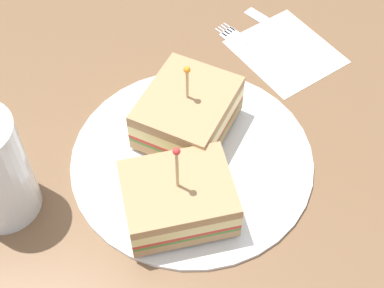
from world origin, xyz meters
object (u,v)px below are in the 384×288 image
object	(u,v)px
plate	(192,158)
napkin	(286,52)
fork	(247,45)
sandwich_half_front	(178,198)
sandwich_half_back	(187,112)
knife	(279,29)

from	to	relation	value
plate	napkin	size ratio (longest dim) A/B	2.15
fork	plate	bearing A→B (deg)	-5.41
sandwich_half_front	sandwich_half_back	bearing A→B (deg)	-168.56
plate	knife	bearing A→B (deg)	167.67
sandwich_half_back	knife	world-z (taller)	sandwich_half_back
plate	fork	size ratio (longest dim) A/B	2.21
napkin	knife	world-z (taller)	knife
plate	knife	size ratio (longest dim) A/B	2.32
plate	sandwich_half_back	size ratio (longest dim) A/B	2.21
plate	fork	distance (cm)	18.92
sandwich_half_front	napkin	world-z (taller)	sandwich_half_front
napkin	sandwich_half_front	bearing A→B (deg)	-13.13
plate	knife	distance (cm)	23.37
plate	fork	world-z (taller)	plate
plate	fork	bearing A→B (deg)	174.59
sandwich_half_back	knife	bearing A→B (deg)	161.30
sandwich_half_front	sandwich_half_back	size ratio (longest dim) A/B	1.11
plate	sandwich_half_front	xyz separation A→B (cm)	(6.77, 0.57, 2.70)
fork	knife	bearing A→B (deg)	141.20
sandwich_half_front	fork	world-z (taller)	sandwich_half_front
sandwich_half_back	fork	bearing A→B (deg)	167.77
sandwich_half_front	knife	size ratio (longest dim) A/B	1.17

